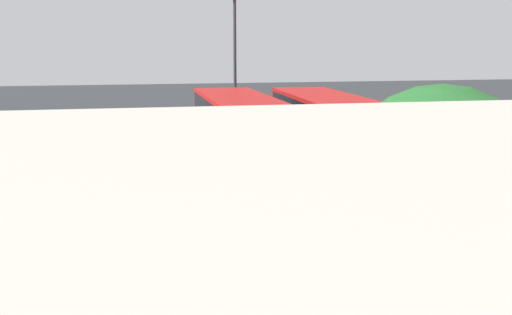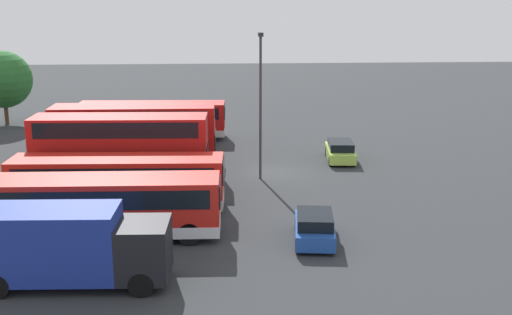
{
  "view_description": "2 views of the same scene",
  "coord_description": "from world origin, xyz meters",
  "px_view_note": "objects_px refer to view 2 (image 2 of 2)",
  "views": [
    {
      "loc": [
        4.57,
        33.63,
        6.69
      ],
      "look_at": [
        -1.82,
        3.84,
        1.12
      ],
      "focal_mm": 44.45,
      "sensor_mm": 36.0,
      "label": 1
    },
    {
      "loc": [
        -40.24,
        3.6,
        11.26
      ],
      "look_at": [
        -2.99,
        1.3,
        1.81
      ],
      "focal_mm": 44.87,
      "sensor_mm": 36.0,
      "label": 2
    }
  ],
  "objects_px": {
    "bus_double_decker_fourth": "(134,138)",
    "box_truck_blue": "(70,245)",
    "bus_double_decker_third": "(121,152)",
    "bus_single_deck_sixth": "(143,128)",
    "bus_single_deck_fifth": "(128,139)",
    "bus_single_deck_seventh": "(152,119)",
    "car_hatchback_silver": "(340,151)",
    "car_small_green": "(315,227)",
    "bus_single_deck_near_end": "(98,205)",
    "bus_single_deck_second": "(118,182)",
    "lamp_post_tall": "(261,96)"
  },
  "relations": [
    {
      "from": "bus_single_deck_seventh",
      "to": "car_small_green",
      "type": "distance_m",
      "value": 25.03
    },
    {
      "from": "bus_single_deck_fifth",
      "to": "car_small_green",
      "type": "bearing_deg",
      "value": -145.54
    },
    {
      "from": "bus_double_decker_fourth",
      "to": "bus_single_deck_fifth",
      "type": "xyz_separation_m",
      "value": [
        3.52,
        0.92,
        -0.82
      ]
    },
    {
      "from": "bus_double_decker_third",
      "to": "lamp_post_tall",
      "type": "bearing_deg",
      "value": -74.7
    },
    {
      "from": "bus_single_deck_second",
      "to": "bus_single_deck_sixth",
      "type": "height_order",
      "value": "same"
    },
    {
      "from": "car_small_green",
      "to": "box_truck_blue",
      "type": "bearing_deg",
      "value": 111.38
    },
    {
      "from": "bus_single_deck_fifth",
      "to": "car_hatchback_silver",
      "type": "bearing_deg",
      "value": -92.17
    },
    {
      "from": "bus_single_deck_second",
      "to": "lamp_post_tall",
      "type": "xyz_separation_m",
      "value": [
        5.75,
        -8.03,
        3.64
      ]
    },
    {
      "from": "bus_double_decker_fourth",
      "to": "car_hatchback_silver",
      "type": "distance_m",
      "value": 14.31
    },
    {
      "from": "bus_double_decker_fourth",
      "to": "bus_single_deck_sixth",
      "type": "bearing_deg",
      "value": 2.27
    },
    {
      "from": "bus_single_deck_fifth",
      "to": "bus_single_deck_seventh",
      "type": "height_order",
      "value": "same"
    },
    {
      "from": "bus_single_deck_sixth",
      "to": "lamp_post_tall",
      "type": "xyz_separation_m",
      "value": [
        -8.76,
        -8.27,
        3.65
      ]
    },
    {
      "from": "bus_single_deck_seventh",
      "to": "bus_single_deck_sixth",
      "type": "bearing_deg",
      "value": 174.14
    },
    {
      "from": "bus_double_decker_fourth",
      "to": "box_truck_blue",
      "type": "height_order",
      "value": "bus_double_decker_fourth"
    },
    {
      "from": "bus_double_decker_third",
      "to": "bus_single_deck_seventh",
      "type": "bearing_deg",
      "value": -1.6
    },
    {
      "from": "bus_double_decker_third",
      "to": "car_small_green",
      "type": "relative_size",
      "value": 2.48
    },
    {
      "from": "box_truck_blue",
      "to": "lamp_post_tall",
      "type": "relative_size",
      "value": 0.83
    },
    {
      "from": "bus_double_decker_fourth",
      "to": "bus_single_deck_seventh",
      "type": "relative_size",
      "value": 0.87
    },
    {
      "from": "bus_double_decker_third",
      "to": "box_truck_blue",
      "type": "bearing_deg",
      "value": 178.87
    },
    {
      "from": "bus_single_deck_seventh",
      "to": "bus_single_deck_near_end",
      "type": "bearing_deg",
      "value": 178.77
    },
    {
      "from": "bus_single_deck_near_end",
      "to": "bus_single_deck_second",
      "type": "bearing_deg",
      "value": -5.08
    },
    {
      "from": "lamp_post_tall",
      "to": "bus_single_deck_fifth",
      "type": "bearing_deg",
      "value": 61.71
    },
    {
      "from": "bus_double_decker_third",
      "to": "bus_double_decker_fourth",
      "type": "bearing_deg",
      "value": -5.58
    },
    {
      "from": "bus_double_decker_third",
      "to": "bus_single_deck_fifth",
      "type": "bearing_deg",
      "value": 4.65
    },
    {
      "from": "bus_single_deck_second",
      "to": "bus_double_decker_third",
      "type": "height_order",
      "value": "bus_double_decker_third"
    },
    {
      "from": "bus_single_deck_seventh",
      "to": "box_truck_blue",
      "type": "bearing_deg",
      "value": 178.62
    },
    {
      "from": "car_small_green",
      "to": "bus_single_deck_fifth",
      "type": "bearing_deg",
      "value": 34.46
    },
    {
      "from": "car_hatchback_silver",
      "to": "lamp_post_tall",
      "type": "relative_size",
      "value": 0.48
    },
    {
      "from": "car_small_green",
      "to": "lamp_post_tall",
      "type": "height_order",
      "value": "lamp_post_tall"
    },
    {
      "from": "box_truck_blue",
      "to": "car_small_green",
      "type": "xyz_separation_m",
      "value": [
        4.06,
        -10.38,
        -1.01
      ]
    },
    {
      "from": "bus_single_deck_near_end",
      "to": "box_truck_blue",
      "type": "distance_m",
      "value": 5.19
    },
    {
      "from": "bus_double_decker_third",
      "to": "bus_single_deck_sixth",
      "type": "bearing_deg",
      "value": -0.26
    },
    {
      "from": "bus_single_deck_fifth",
      "to": "bus_single_deck_seventh",
      "type": "distance_m",
      "value": 7.51
    },
    {
      "from": "bus_single_deck_near_end",
      "to": "bus_single_deck_fifth",
      "type": "relative_size",
      "value": 0.96
    },
    {
      "from": "bus_single_deck_sixth",
      "to": "box_truck_blue",
      "type": "height_order",
      "value": "box_truck_blue"
    },
    {
      "from": "bus_double_decker_third",
      "to": "car_small_green",
      "type": "bearing_deg",
      "value": -130.12
    },
    {
      "from": "car_small_green",
      "to": "car_hatchback_silver",
      "type": "bearing_deg",
      "value": -15.26
    },
    {
      "from": "car_small_green",
      "to": "bus_double_decker_fourth",
      "type": "bearing_deg",
      "value": 39.01
    },
    {
      "from": "bus_double_decker_third",
      "to": "box_truck_blue",
      "type": "relative_size",
      "value": 1.35
    },
    {
      "from": "bus_single_deck_fifth",
      "to": "box_truck_blue",
      "type": "height_order",
      "value": "box_truck_blue"
    },
    {
      "from": "lamp_post_tall",
      "to": "bus_double_decker_third",
      "type": "bearing_deg",
      "value": 105.3
    },
    {
      "from": "bus_single_deck_second",
      "to": "car_small_green",
      "type": "distance_m",
      "value": 11.11
    },
    {
      "from": "bus_double_decker_fourth",
      "to": "car_small_green",
      "type": "xyz_separation_m",
      "value": [
        -12.08,
        -9.79,
        -1.75
      ]
    },
    {
      "from": "car_hatchback_silver",
      "to": "bus_single_deck_second",
      "type": "bearing_deg",
      "value": 125.58
    },
    {
      "from": "bus_single_deck_near_end",
      "to": "bus_single_deck_sixth",
      "type": "xyz_separation_m",
      "value": [
        18.46,
        -0.11,
        -0.0
      ]
    },
    {
      "from": "bus_single_deck_second",
      "to": "bus_double_decker_third",
      "type": "relative_size",
      "value": 1.12
    },
    {
      "from": "bus_single_deck_near_end",
      "to": "bus_single_deck_second",
      "type": "relative_size",
      "value": 1.02
    },
    {
      "from": "bus_single_deck_second",
      "to": "lamp_post_tall",
      "type": "bearing_deg",
      "value": -54.39
    },
    {
      "from": "box_truck_blue",
      "to": "lamp_post_tall",
      "type": "distance_m",
      "value": 17.53
    },
    {
      "from": "lamp_post_tall",
      "to": "bus_single_deck_seventh",
      "type": "bearing_deg",
      "value": 32.9
    }
  ]
}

